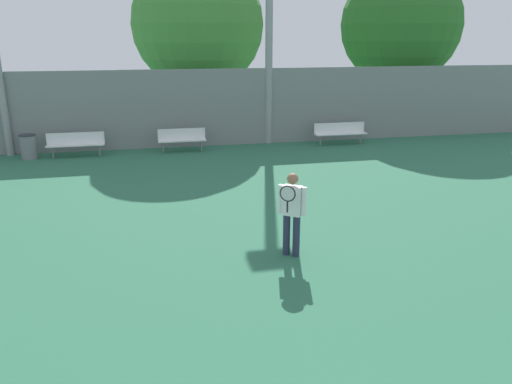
% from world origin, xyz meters
% --- Properties ---
extents(tennis_player, '(0.54, 0.52, 1.67)m').
position_xyz_m(tennis_player, '(0.89, 7.27, 0.95)').
color(tennis_player, '#282D47').
rests_on(tennis_player, ground_plane).
extents(bench_courtside_near, '(1.99, 0.40, 0.85)m').
position_xyz_m(bench_courtside_near, '(-4.27, 17.09, 0.52)').
color(bench_courtside_near, white).
rests_on(bench_courtside_near, ground_plane).
extents(bench_courtside_far, '(2.10, 0.40, 0.85)m').
position_xyz_m(bench_courtside_far, '(5.75, 17.09, 0.52)').
color(bench_courtside_far, white).
rests_on(bench_courtside_far, ground_plane).
extents(bench_by_gate, '(1.76, 0.40, 0.85)m').
position_xyz_m(bench_by_gate, '(-0.50, 17.09, 0.52)').
color(bench_by_gate, white).
rests_on(bench_by_gate, ground_plane).
extents(light_pole_far_right, '(0.90, 0.60, 8.91)m').
position_xyz_m(light_pole_far_right, '(3.02, 17.93, 5.13)').
color(light_pole_far_right, '#939399').
rests_on(light_pole_far_right, ground_plane).
extents(trash_bin, '(0.56, 0.56, 0.86)m').
position_xyz_m(trash_bin, '(-5.86, 17.08, 0.43)').
color(trash_bin, gray).
rests_on(trash_bin, ground_plane).
extents(back_fence, '(34.93, 0.06, 2.95)m').
position_xyz_m(back_fence, '(0.00, 17.92, 1.48)').
color(back_fence, gray).
rests_on(back_fence, ground_plane).
extents(tree_green_tall, '(5.64, 5.64, 7.44)m').
position_xyz_m(tree_green_tall, '(0.66, 21.21, 4.61)').
color(tree_green_tall, brown).
rests_on(tree_green_tall, ground_plane).
extents(tree_green_broad, '(5.62, 5.62, 7.46)m').
position_xyz_m(tree_green_broad, '(10.25, 21.37, 4.64)').
color(tree_green_broad, brown).
rests_on(tree_green_broad, ground_plane).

